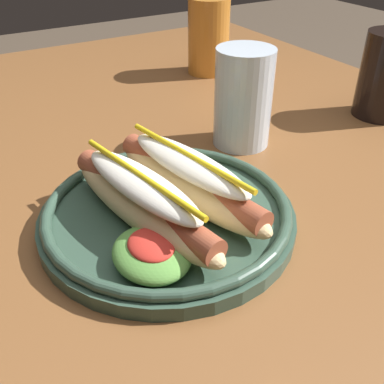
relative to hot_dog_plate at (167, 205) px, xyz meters
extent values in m
cube|color=brown|center=(0.00, 0.16, -0.04)|extent=(1.45, 0.82, 0.04)
cylinder|color=brown|center=(-0.64, 0.49, -0.41)|extent=(0.06, 0.06, 0.70)
cylinder|color=#334C3D|center=(0.00, 0.00, -0.02)|extent=(0.27, 0.27, 0.02)
torus|color=#334C3D|center=(0.00, 0.00, -0.01)|extent=(0.26, 0.26, 0.01)
ellipsoid|color=#E0C184|center=(0.00, -0.03, 0.01)|extent=(0.23, 0.09, 0.04)
cylinder|color=#9E4C33|center=(0.00, -0.03, 0.02)|extent=(0.21, 0.06, 0.03)
ellipsoid|color=silver|center=(0.00, -0.03, 0.04)|extent=(0.18, 0.07, 0.02)
cylinder|color=yellow|center=(0.00, -0.03, 0.05)|extent=(0.18, 0.04, 0.01)
ellipsoid|color=#E0C184|center=(-0.01, 0.03, 0.01)|extent=(0.23, 0.09, 0.04)
cylinder|color=#9E4C33|center=(-0.01, 0.03, 0.02)|extent=(0.21, 0.06, 0.03)
ellipsoid|color=silver|center=(-0.01, 0.03, 0.04)|extent=(0.18, 0.07, 0.02)
cylinder|color=yellow|center=(-0.01, 0.03, 0.05)|extent=(0.18, 0.04, 0.01)
ellipsoid|color=#5B9942|center=(0.06, -0.05, 0.00)|extent=(0.08, 0.07, 0.02)
ellipsoid|color=red|center=(0.06, -0.05, 0.01)|extent=(0.05, 0.04, 0.01)
cylinder|color=silver|center=(-0.12, 0.18, 0.04)|extent=(0.08, 0.08, 0.13)
cylinder|color=orange|center=(-0.39, 0.30, 0.04)|extent=(0.08, 0.08, 0.14)
camera|label=1|loc=(0.34, -0.17, 0.27)|focal=41.81mm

